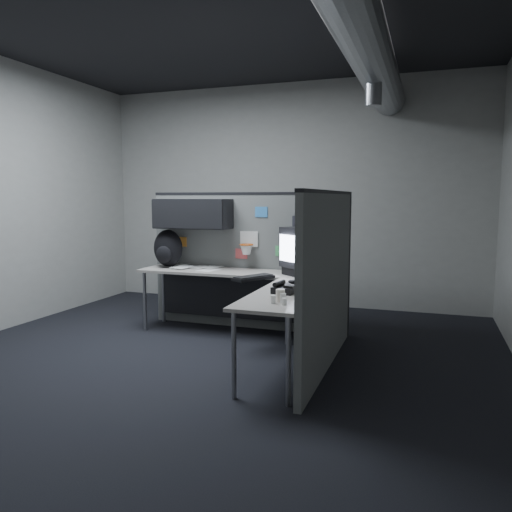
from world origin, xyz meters
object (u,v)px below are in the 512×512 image
at_px(monitor, 308,251).
at_px(keyboard, 253,278).
at_px(phone, 285,289).
at_px(desk, 249,287).
at_px(backpack, 168,249).

bearing_deg(monitor, keyboard, -139.34).
bearing_deg(phone, desk, 147.37).
xyz_separation_m(desk, phone, (0.63, -0.80, 0.15)).
distance_m(monitor, backpack, 1.76).
xyz_separation_m(monitor, backpack, (-1.76, 0.09, -0.05)).
bearing_deg(monitor, backpack, 171.85).
distance_m(desk, keyboard, 0.27).
distance_m(keyboard, phone, 0.78).
bearing_deg(keyboard, desk, 106.62).
height_order(monitor, phone, monitor).
relative_size(keyboard, phone, 2.03).
distance_m(keyboard, backpack, 1.43).
bearing_deg(backpack, desk, -6.31).
xyz_separation_m(desk, backpack, (-1.18, 0.36, 0.34)).
distance_m(monitor, phone, 1.09).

